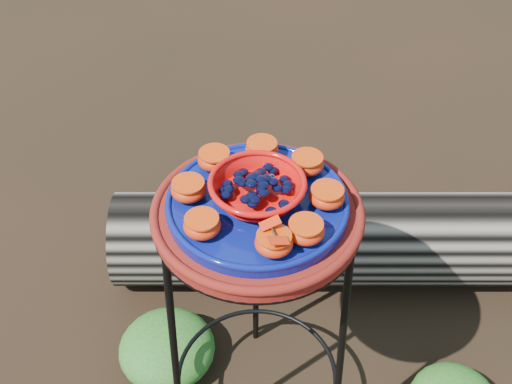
{
  "coord_description": "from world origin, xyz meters",
  "views": [
    {
      "loc": [
        -0.02,
        -0.88,
        1.58
      ],
      "look_at": [
        -0.0,
        0.0,
        0.78
      ],
      "focal_mm": 45.0,
      "sensor_mm": 36.0,
      "label": 1
    }
  ],
  "objects_px": {
    "driftwood_log": "(367,239)",
    "red_bowl": "(257,191)",
    "terracotta_saucer": "(257,215)",
    "plant_stand": "(257,328)",
    "cobalt_plate": "(257,205)"
  },
  "relations": [
    {
      "from": "red_bowl",
      "to": "cobalt_plate",
      "type": "bearing_deg",
      "value": 0.0
    },
    {
      "from": "plant_stand",
      "to": "terracotta_saucer",
      "type": "distance_m",
      "value": 0.37
    },
    {
      "from": "red_bowl",
      "to": "terracotta_saucer",
      "type": "bearing_deg",
      "value": 0.0
    },
    {
      "from": "driftwood_log",
      "to": "red_bowl",
      "type": "bearing_deg",
      "value": -126.41
    },
    {
      "from": "red_bowl",
      "to": "plant_stand",
      "type": "bearing_deg",
      "value": 0.0
    },
    {
      "from": "terracotta_saucer",
      "to": "red_bowl",
      "type": "distance_m",
      "value": 0.06
    },
    {
      "from": "cobalt_plate",
      "to": "red_bowl",
      "type": "relative_size",
      "value": 2.0
    },
    {
      "from": "plant_stand",
      "to": "driftwood_log",
      "type": "relative_size",
      "value": 0.45
    },
    {
      "from": "terracotta_saucer",
      "to": "red_bowl",
      "type": "xyz_separation_m",
      "value": [
        0.0,
        0.0,
        0.06
      ]
    },
    {
      "from": "plant_stand",
      "to": "driftwood_log",
      "type": "bearing_deg",
      "value": 53.59
    },
    {
      "from": "driftwood_log",
      "to": "terracotta_saucer",
      "type": "bearing_deg",
      "value": -126.41
    },
    {
      "from": "plant_stand",
      "to": "red_bowl",
      "type": "bearing_deg",
      "value": 0.0
    },
    {
      "from": "red_bowl",
      "to": "driftwood_log",
      "type": "distance_m",
      "value": 0.86
    },
    {
      "from": "plant_stand",
      "to": "cobalt_plate",
      "type": "bearing_deg",
      "value": 0.0
    },
    {
      "from": "cobalt_plate",
      "to": "driftwood_log",
      "type": "xyz_separation_m",
      "value": [
        0.35,
        0.47,
        -0.6
      ]
    }
  ]
}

